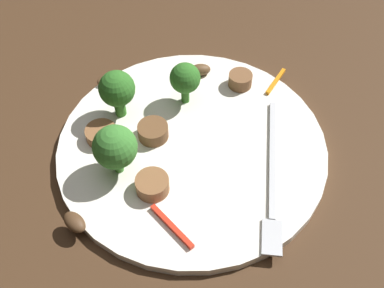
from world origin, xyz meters
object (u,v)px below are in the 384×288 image
mushroom_2 (199,70)px  broccoli_floret_0 (185,79)px  broccoli_floret_1 (115,147)px  sausage_slice_2 (152,185)px  fork (272,183)px  pepper_strip_0 (276,81)px  mushroom_0 (110,79)px  pepper_strip_2 (172,226)px  plate (192,147)px  broccoli_floret_2 (117,90)px  sausage_slice_3 (101,136)px  sausage_slice_1 (240,80)px  mushroom_1 (75,222)px  sausage_slice_0 (153,131)px

mushroom_2 → broccoli_floret_0: bearing=-15.3°
broccoli_floret_1 → sausage_slice_2: size_ratio=1.77×
fork → pepper_strip_0: same height
mushroom_0 → pepper_strip_2: bearing=26.8°
plate → sausage_slice_2: 0.07m
broccoli_floret_2 → sausage_slice_3: 0.05m
broccoli_floret_1 → sausage_slice_1: bearing=138.4°
broccoli_floret_0 → mushroom_1: bearing=-27.0°
broccoli_floret_0 → mushroom_1: broccoli_floret_0 is taller
fork → broccoli_floret_0: (-0.10, -0.09, 0.03)m
broccoli_floret_1 → broccoli_floret_2: same height
broccoli_floret_1 → mushroom_1: 0.08m
mushroom_1 → fork: bearing=109.0°
sausage_slice_3 → mushroom_2: 0.14m
mushroom_0 → pepper_strip_2: 0.20m
broccoli_floret_1 → broccoli_floret_2: (-0.07, -0.01, 0.00)m
sausage_slice_1 → pepper_strip_2: size_ratio=0.48×
plate → mushroom_1: mushroom_1 is taller
sausage_slice_0 → sausage_slice_2: size_ratio=0.99×
mushroom_0 → broccoli_floret_2: bearing=23.5°
broccoli_floret_1 → sausage_slice_0: broccoli_floret_1 is taller
plate → sausage_slice_2: (0.06, -0.03, 0.01)m
fork → pepper_strip_2: bearing=-57.1°
fork → mushroom_2: 0.17m
broccoli_floret_0 → sausage_slice_3: broccoli_floret_0 is taller
mushroom_1 → sausage_slice_2: bearing=124.8°
sausage_slice_2 → plate: bearing=151.0°
pepper_strip_0 → sausage_slice_2: bearing=-37.4°
broccoli_floret_1 → pepper_strip_0: bearing=131.3°
broccoli_floret_2 → pepper_strip_0: bearing=110.6°
plate → pepper_strip_2: 0.10m
pepper_strip_0 → pepper_strip_2: 0.22m
plate → sausage_slice_3: bearing=-88.1°
fork → sausage_slice_2: (0.02, -0.11, 0.01)m
fork → broccoli_floret_2: bearing=-114.4°
sausage_slice_1 → pepper_strip_2: 0.20m
sausage_slice_1 → sausage_slice_2: (0.15, -0.08, -0.00)m
broccoli_floret_0 → pepper_strip_0: 0.11m
mushroom_1 → mushroom_2: mushroom_2 is taller
mushroom_1 → pepper_strip_0: 0.27m
fork → mushroom_1: size_ratio=7.05×
mushroom_1 → pepper_strip_0: bearing=137.6°
mushroom_0 → pepper_strip_2: (0.18, 0.09, -0.00)m
broccoli_floret_2 → sausage_slice_3: broccoli_floret_2 is taller
plate → mushroom_2: 0.11m
plate → pepper_strip_0: size_ratio=6.12×
sausage_slice_2 → mushroom_2: size_ratio=1.33×
sausage_slice_0 → broccoli_floret_0: bearing=152.5°
plate → broccoli_floret_2: broccoli_floret_2 is taller
plate → sausage_slice_3: size_ratio=8.55×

